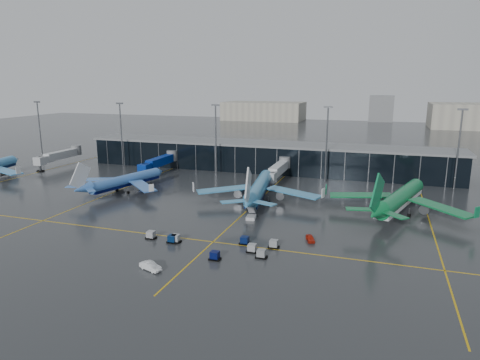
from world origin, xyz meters
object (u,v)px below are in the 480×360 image
(airliner_arkefly, at_px, (126,174))
(baggage_carts, at_px, (217,244))
(service_van_white, at_px, (151,266))
(airliner_aer_lingus, at_px, (401,189))
(airliner_klm_near, at_px, (259,180))
(service_van_red, at_px, (310,238))
(mobile_airstair, at_px, (251,216))

(airliner_arkefly, bearing_deg, baggage_carts, -23.99)
(service_van_white, bearing_deg, airliner_arkefly, 56.47)
(airliner_aer_lingus, height_order, baggage_carts, airliner_aer_lingus)
(airliner_klm_near, height_order, baggage_carts, airliner_klm_near)
(airliner_arkefly, relative_size, airliner_klm_near, 0.86)
(baggage_carts, xyz_separation_m, service_van_red, (17.50, 9.86, -0.12))
(mobile_airstair, bearing_deg, service_van_white, -111.39)
(mobile_airstair, bearing_deg, service_van_red, -40.13)
(baggage_carts, relative_size, mobile_airstair, 8.33)
(airliner_arkefly, distance_m, airliner_klm_near, 42.38)
(mobile_airstair, relative_size, service_van_white, 0.76)
(service_van_red, bearing_deg, airliner_klm_near, 104.62)
(airliner_arkefly, height_order, mobile_airstair, airliner_arkefly)
(airliner_arkefly, xyz_separation_m, service_van_red, (61.24, -24.68, -4.94))
(mobile_airstair, bearing_deg, baggage_carts, -100.22)
(airliner_klm_near, relative_size, service_van_white, 9.27)
(airliner_arkefly, bearing_deg, service_van_white, -38.78)
(mobile_airstair, height_order, service_van_white, mobile_airstair)
(airliner_arkefly, relative_size, airliner_aer_lingus, 0.84)
(airliner_aer_lingus, distance_m, service_van_white, 67.16)
(airliner_arkefly, xyz_separation_m, mobile_airstair, (44.76, -14.07, -4.81))
(service_van_white, bearing_deg, airliner_aer_lingus, -21.10)
(airliner_arkefly, bearing_deg, mobile_airstair, -3.15)
(service_van_red, bearing_deg, airliner_arkefly, 136.98)
(baggage_carts, bearing_deg, service_van_white, -118.78)
(airliner_klm_near, distance_m, service_van_red, 32.91)
(baggage_carts, height_order, mobile_airstair, mobile_airstair)
(airliner_aer_lingus, height_order, service_van_red, airliner_aer_lingus)
(airliner_arkefly, relative_size, mobile_airstair, 10.51)
(baggage_carts, relative_size, service_van_red, 7.66)
(mobile_airstair, distance_m, service_van_white, 35.19)
(airliner_arkefly, bearing_deg, airliner_aer_lingus, 16.13)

